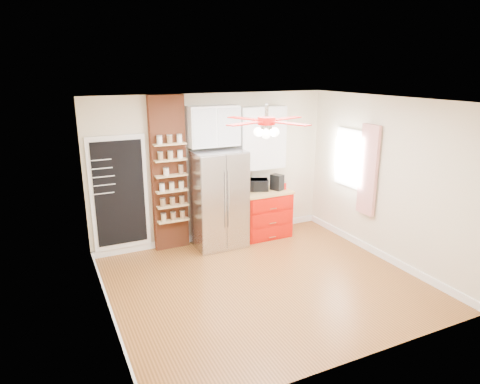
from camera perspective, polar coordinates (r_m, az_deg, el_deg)
name	(u,v)px	position (r m, az deg, el deg)	size (l,w,h in m)	color
floor	(264,283)	(6.60, 3.18, -11.99)	(4.50, 4.50, 0.00)	#955A26
ceiling	(267,101)	(5.84, 3.60, 12.08)	(4.50, 4.50, 0.00)	white
wall_back	(213,169)	(7.84, -3.65, 3.14)	(4.50, 0.02, 2.70)	beige
wall_front	(359,249)	(4.54, 15.64, -7.33)	(4.50, 0.02, 2.70)	beige
wall_left	(101,220)	(5.42, -18.02, -3.63)	(0.02, 4.00, 2.70)	beige
wall_right	(386,180)	(7.40, 18.87, 1.50)	(0.02, 4.00, 2.70)	beige
chalkboard	(119,193)	(7.43, -15.77, -0.18)	(0.95, 0.05, 1.95)	white
brick_pillar	(169,174)	(7.50, -9.47, 2.35)	(0.60, 0.16, 2.70)	brown
fridge	(218,199)	(7.61, -2.90, -0.95)	(0.90, 0.70, 1.75)	silver
upper_glass_cabinet	(213,126)	(7.52, -3.62, 8.78)	(0.90, 0.35, 0.70)	white
red_cabinet	(265,213)	(8.18, 3.30, -2.83)	(0.94, 0.64, 0.90)	#BF0E04
upper_shelf_unit	(261,138)	(7.98, 2.88, 7.23)	(0.90, 0.30, 1.15)	white
window	(350,158)	(7.99, 14.45, 4.38)	(0.04, 0.75, 1.05)	white
curtain	(368,170)	(7.57, 16.73, 2.80)	(0.06, 0.40, 1.55)	red
ceiling_fan	(266,121)	(5.86, 3.55, 9.39)	(1.40, 1.40, 0.44)	silver
toaster_oven	(257,185)	(8.03, 2.34, 0.96)	(0.39, 0.27, 0.22)	black
coffee_maker	(277,182)	(8.08, 4.96, 1.31)	(0.16, 0.22, 0.29)	black
canister_left	(284,186)	(8.16, 5.85, 0.83)	(0.10, 0.10, 0.13)	#AD1109
canister_right	(282,185)	(8.20, 5.65, 0.92)	(0.10, 0.10, 0.13)	#B70A0F
pantry_jar_oats	(166,172)	(7.33, -9.83, 2.67)	(0.10, 0.10, 0.12)	beige
pantry_jar_beans	(181,170)	(7.41, -7.89, 2.99)	(0.09, 0.09, 0.14)	#916B4A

